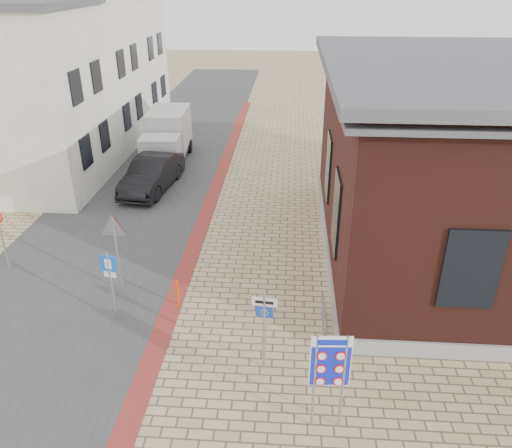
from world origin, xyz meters
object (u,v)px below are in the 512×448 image
(box_truck, at_px, (167,136))
(parking_sign, at_px, (110,276))
(border_sign, at_px, (330,364))
(sedan, at_px, (152,174))
(bollard, at_px, (178,293))
(essen_sign, at_px, (264,320))

(box_truck, xyz_separation_m, parking_sign, (1.65, -14.14, 0.17))
(border_sign, xyz_separation_m, parking_sign, (-6.00, 3.50, -0.32))
(parking_sign, bearing_deg, border_sign, -19.21)
(box_truck, bearing_deg, sedan, -90.24)
(parking_sign, bearing_deg, bollard, 36.24)
(essen_sign, relative_size, bollard, 2.52)
(parking_sign, xyz_separation_m, bollard, (1.70, 0.80, -1.06))
(bollard, bearing_deg, box_truck, 104.11)
(sedan, xyz_separation_m, bollard, (3.16, -9.16, -0.31))
(essen_sign, distance_m, bollard, 3.90)
(box_truck, height_order, border_sign, box_truck)
(border_sign, xyz_separation_m, bollard, (-4.30, 4.30, -1.38))
(box_truck, relative_size, border_sign, 1.99)
(bollard, bearing_deg, parking_sign, -154.80)
(box_truck, distance_m, parking_sign, 14.23)
(box_truck, bearing_deg, bollard, -78.72)
(sedan, bearing_deg, bollard, -63.75)
(bollard, bearing_deg, border_sign, -45.00)
(box_truck, xyz_separation_m, border_sign, (7.65, -17.64, 0.49))
(border_sign, relative_size, parking_sign, 1.14)
(parking_sign, relative_size, bollard, 2.44)
(sedan, relative_size, border_sign, 1.83)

